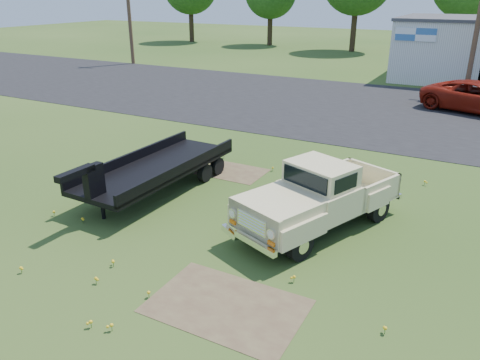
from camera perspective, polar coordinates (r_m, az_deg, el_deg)
name	(u,v)px	position (r m, az deg, el deg)	size (l,w,h in m)	color
ground	(234,227)	(12.37, -0.76, -5.70)	(140.00, 140.00, 0.00)	#2A4817
asphalt_lot	(372,109)	(25.78, 15.78, 8.32)	(90.00, 14.00, 0.02)	black
dirt_patch_a	(227,306)	(9.53, -1.64, -15.12)	(3.00, 2.00, 0.01)	brown
dirt_patch_b	(232,172)	(16.04, -0.96, 1.02)	(2.20, 1.60, 0.01)	brown
utility_pole_west	(129,6)	(41.76, -13.43, 19.91)	(1.60, 0.30, 9.00)	#4B3523
utility_pole_mid	(480,13)	(31.61, 27.22, 17.68)	(1.60, 0.30, 9.00)	#4B3523
vintage_pickup_truck	(320,196)	(12.10, 9.69, -1.95)	(1.93, 4.96, 1.80)	#C6B585
flatbed_trailer	(157,165)	(14.52, -10.13, 1.87)	(2.03, 6.10, 1.66)	black
red_pickup	(479,98)	(26.86, 27.10, 8.94)	(2.52, 5.47, 1.52)	maroon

